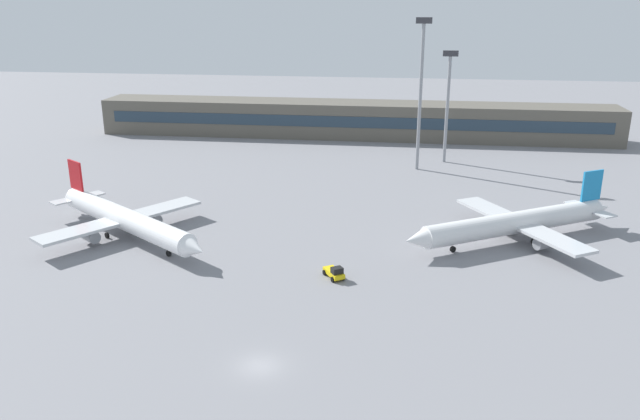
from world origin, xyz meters
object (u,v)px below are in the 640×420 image
at_px(airplane_mid, 514,223).
at_px(floodlight_tower_west, 448,98).
at_px(baggage_tug_yellow, 335,272).
at_px(floodlight_tower_east, 421,86).
at_px(airplane_near, 126,220).

distance_m(airplane_mid, floodlight_tower_west, 49.54).
xyz_separation_m(baggage_tug_yellow, floodlight_tower_west, (17.08, 64.35, 13.22)).
bearing_deg(floodlight_tower_east, airplane_near, -133.17).
relative_size(airplane_mid, baggage_tug_yellow, 8.75).
bearing_deg(floodlight_tower_east, floodlight_tower_west, 49.89).
bearing_deg(floodlight_tower_west, airplane_mid, -80.64).
bearing_deg(airplane_near, baggage_tug_yellow, -17.52).
relative_size(airplane_mid, floodlight_tower_west, 1.39).
distance_m(airplane_near, floodlight_tower_east, 65.85).
bearing_deg(airplane_near, airplane_mid, 6.27).
xyz_separation_m(airplane_near, airplane_mid, (57.80, 6.35, -0.03)).
bearing_deg(floodlight_tower_west, baggage_tug_yellow, -104.86).
height_order(airplane_mid, floodlight_tower_west, floodlight_tower_west).
bearing_deg(floodlight_tower_west, floodlight_tower_east, -130.11).
distance_m(airplane_mid, baggage_tug_yellow, 30.09).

